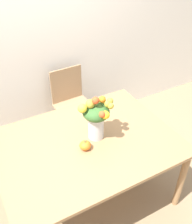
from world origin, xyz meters
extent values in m
plane|color=#8E7556|center=(0.00, 0.00, 0.00)|extent=(12.00, 12.00, 0.00)
cube|color=white|center=(0.00, 1.21, 1.35)|extent=(8.00, 0.06, 2.70)
cube|color=#9E754C|center=(0.00, 0.00, 0.71)|extent=(1.54, 1.14, 0.03)
cylinder|color=#9E754C|center=(0.71, -0.51, 0.35)|extent=(0.06, 0.06, 0.70)
cylinder|color=#9E754C|center=(0.71, 0.51, 0.35)|extent=(0.06, 0.06, 0.70)
cylinder|color=silver|center=(0.11, 0.02, 0.84)|extent=(0.14, 0.14, 0.22)
cylinder|color=silver|center=(0.11, 0.02, 0.78)|extent=(0.12, 0.12, 0.11)
cylinder|color=#38662D|center=(0.13, 0.02, 0.87)|extent=(0.01, 0.00, 0.26)
cylinder|color=#38662D|center=(0.12, 0.05, 0.87)|extent=(0.01, 0.01, 0.26)
cylinder|color=#38662D|center=(0.09, 0.04, 0.87)|extent=(0.01, 0.01, 0.26)
cylinder|color=#38662D|center=(0.09, 0.01, 0.87)|extent=(0.01, 0.01, 0.26)
cylinder|color=#38662D|center=(0.12, 0.00, 0.87)|extent=(0.01, 0.01, 0.26)
ellipsoid|color=#38662D|center=(0.11, 0.02, 0.99)|extent=(0.23, 0.23, 0.14)
sphere|color=orange|center=(0.10, 0.02, 1.11)|extent=(0.06, 0.06, 0.06)
sphere|color=#AD9E33|center=(0.06, 0.03, 1.09)|extent=(0.08, 0.08, 0.08)
sphere|color=yellow|center=(0.20, 0.08, 1.03)|extent=(0.07, 0.07, 0.07)
sphere|color=#AD9E33|center=(0.18, -0.03, 1.08)|extent=(0.05, 0.05, 0.05)
sphere|color=#AD9E33|center=(0.20, -0.06, 1.07)|extent=(0.05, 0.05, 0.05)
sphere|color=#AD9E33|center=(0.22, 0.00, 1.08)|extent=(0.06, 0.06, 0.06)
sphere|color=#D64C23|center=(0.10, -0.10, 1.06)|extent=(0.05, 0.05, 0.05)
sphere|color=yellow|center=(-0.01, 0.03, 1.07)|extent=(0.08, 0.08, 0.08)
sphere|color=#D64C23|center=(0.09, 0.00, 1.13)|extent=(0.06, 0.06, 0.06)
sphere|color=orange|center=(0.17, 0.04, 1.09)|extent=(0.06, 0.06, 0.06)
sphere|color=yellow|center=(0.13, -0.10, 1.04)|extent=(0.07, 0.07, 0.07)
ellipsoid|color=orange|center=(-0.05, -0.07, 0.77)|extent=(0.10, 0.10, 0.08)
cylinder|color=brown|center=(-0.05, -0.07, 0.81)|extent=(0.01, 0.01, 0.02)
cube|color=#9E7A56|center=(0.28, 0.85, 0.45)|extent=(0.44, 0.44, 0.02)
cylinder|color=#9E7A56|center=(0.12, 0.67, 0.22)|extent=(0.04, 0.04, 0.44)
cylinder|color=#9E7A56|center=(0.45, 0.69, 0.22)|extent=(0.04, 0.04, 0.44)
cylinder|color=#9E7A56|center=(0.10, 1.01, 0.22)|extent=(0.04, 0.04, 0.44)
cylinder|color=#9E7A56|center=(0.44, 1.03, 0.22)|extent=(0.04, 0.04, 0.44)
cube|color=#9E7A56|center=(0.27, 1.05, 0.68)|extent=(0.40, 0.03, 0.43)
camera|label=1|loc=(-0.73, -1.49, 2.28)|focal=42.00mm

